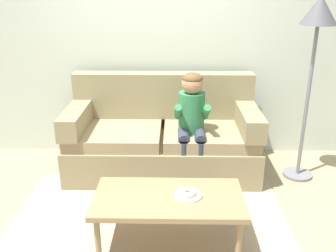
% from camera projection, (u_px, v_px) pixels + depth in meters
% --- Properties ---
extents(ground, '(10.00, 10.00, 0.00)m').
position_uv_depth(ground, '(151.00, 213.00, 3.31)').
color(ground, '#9E896B').
extents(wall_back, '(8.00, 0.10, 2.80)m').
position_uv_depth(wall_back, '(156.00, 32.00, 4.12)').
color(wall_back, beige).
rests_on(wall_back, ground).
extents(area_rug, '(2.32, 1.87, 0.01)m').
position_uv_depth(area_rug, '(149.00, 229.00, 3.07)').
color(area_rug, tan).
rests_on(area_rug, ground).
extents(couch, '(1.95, 0.90, 1.00)m').
position_uv_depth(couch, '(163.00, 138.00, 3.98)').
color(couch, '#8C7F5B').
rests_on(couch, ground).
extents(coffee_table, '(1.13, 0.58, 0.40)m').
position_uv_depth(coffee_table, '(169.00, 201.00, 2.82)').
color(coffee_table, '#937551').
rests_on(coffee_table, ground).
extents(person_child, '(0.34, 0.58, 1.10)m').
position_uv_depth(person_child, '(192.00, 117.00, 3.66)').
color(person_child, '#337A4C').
rests_on(person_child, ground).
extents(plate, '(0.21, 0.21, 0.01)m').
position_uv_depth(plate, '(188.00, 195.00, 2.82)').
color(plate, white).
rests_on(plate, coffee_table).
extents(donut, '(0.16, 0.16, 0.04)m').
position_uv_depth(donut, '(188.00, 192.00, 2.81)').
color(donut, beige).
rests_on(donut, plate).
extents(toy_controller, '(0.23, 0.09, 0.05)m').
position_uv_depth(toy_controller, '(114.00, 208.00, 3.32)').
color(toy_controller, red).
rests_on(toy_controller, ground).
extents(floor_lamp, '(0.34, 0.34, 1.80)m').
position_uv_depth(floor_lamp, '(317.00, 31.00, 3.42)').
color(floor_lamp, slate).
rests_on(floor_lamp, ground).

